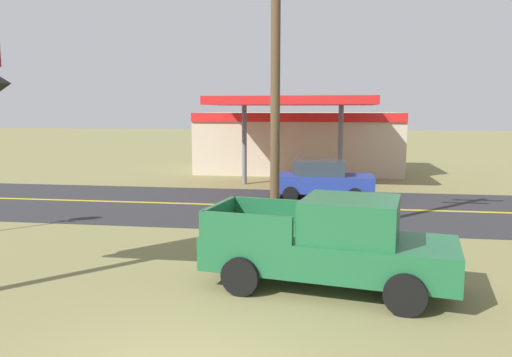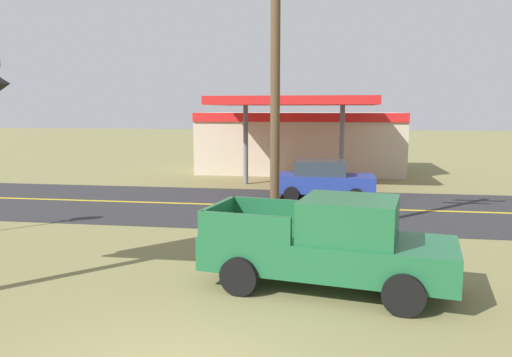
# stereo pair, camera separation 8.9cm
# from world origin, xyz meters

# --- Properties ---
(road_asphalt) EXTENTS (140.00, 8.00, 0.02)m
(road_asphalt) POSITION_xyz_m (0.00, 13.00, 0.01)
(road_asphalt) COLOR #2B2B2D
(road_asphalt) RESTS_ON ground
(road_centre_line) EXTENTS (126.00, 0.20, 0.01)m
(road_centre_line) POSITION_xyz_m (0.00, 13.00, 0.02)
(road_centre_line) COLOR gold
(road_centre_line) RESTS_ON road_asphalt
(utility_pole) EXTENTS (1.97, 0.26, 9.89)m
(utility_pole) POSITION_xyz_m (0.61, 7.48, 5.26)
(utility_pole) COLOR brown
(utility_pole) RESTS_ON ground
(gas_station) EXTENTS (12.00, 11.50, 4.40)m
(gas_station) POSITION_xyz_m (0.19, 24.37, 1.94)
(gas_station) COLOR beige
(gas_station) RESTS_ON ground
(pickup_green_parked_on_lawn) EXTENTS (5.46, 2.90, 1.96)m
(pickup_green_parked_on_lawn) POSITION_xyz_m (2.17, 4.27, 0.96)
(pickup_green_parked_on_lawn) COLOR #1E6038
(pickup_green_parked_on_lawn) RESTS_ON ground
(car_blue_near_lane) EXTENTS (4.20, 2.00, 1.64)m
(car_blue_near_lane) POSITION_xyz_m (1.78, 15.00, 0.83)
(car_blue_near_lane) COLOR #233893
(car_blue_near_lane) RESTS_ON ground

